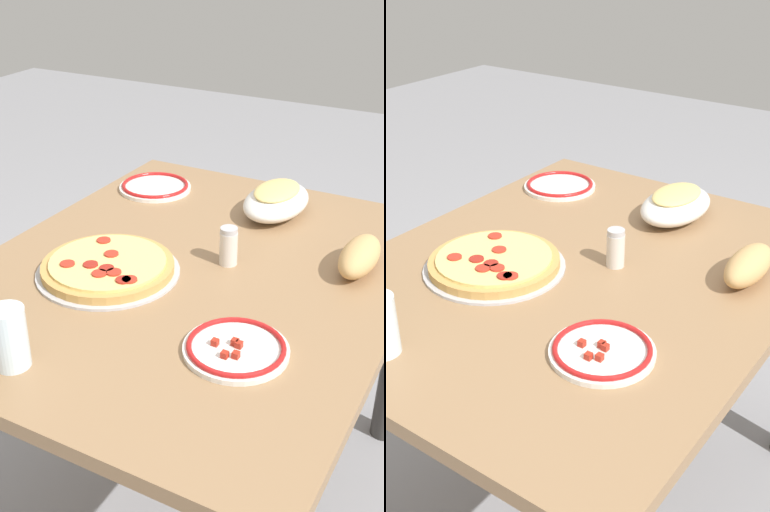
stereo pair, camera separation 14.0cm
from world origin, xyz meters
TOP-DOWN VIEW (x-y plane):
  - ground_plane at (0.00, 0.00)m, footprint 8.00×8.00m
  - dining_table at (0.00, 0.00)m, footprint 1.11×0.89m
  - pepperoni_pizza at (0.10, -0.15)m, footprint 0.31×0.31m
  - baked_pasta_dish at (-0.35, 0.05)m, footprint 0.24×0.15m
  - water_glass at (0.44, -0.11)m, footprint 0.06×0.06m
  - side_plate_near at (-0.35, -0.31)m, footprint 0.20×0.20m
  - side_plate_far at (0.23, 0.21)m, footprint 0.19×0.19m
  - bread_loaf at (-0.16, 0.32)m, footprint 0.18×0.08m
  - spice_shaker at (-0.06, 0.06)m, footprint 0.04×0.04m

SIDE VIEW (x-z plane):
  - ground_plane at x=0.00m, z-range 0.00..0.00m
  - dining_table at x=0.00m, z-range 0.23..0.94m
  - side_plate_near at x=-0.35m, z-range 0.71..0.73m
  - side_plate_far at x=0.23m, z-range 0.71..0.73m
  - pepperoni_pizza at x=0.10m, z-range 0.71..0.74m
  - bread_loaf at x=-0.16m, z-range 0.71..0.78m
  - baked_pasta_dish at x=-0.35m, z-range 0.71..0.79m
  - spice_shaker at x=-0.06m, z-range 0.71..0.80m
  - water_glass at x=0.44m, z-range 0.71..0.82m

